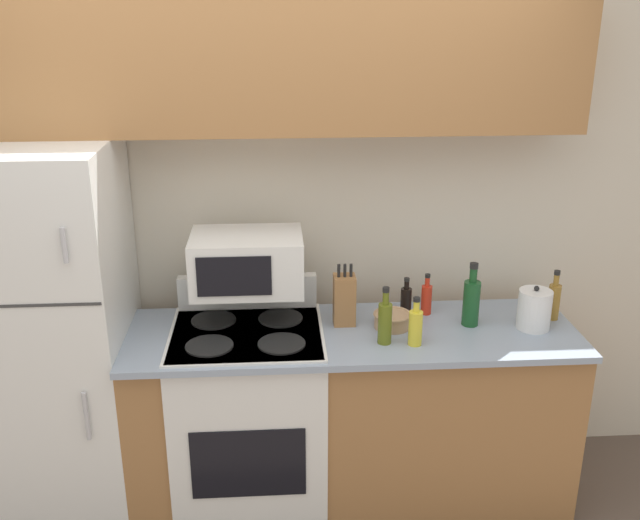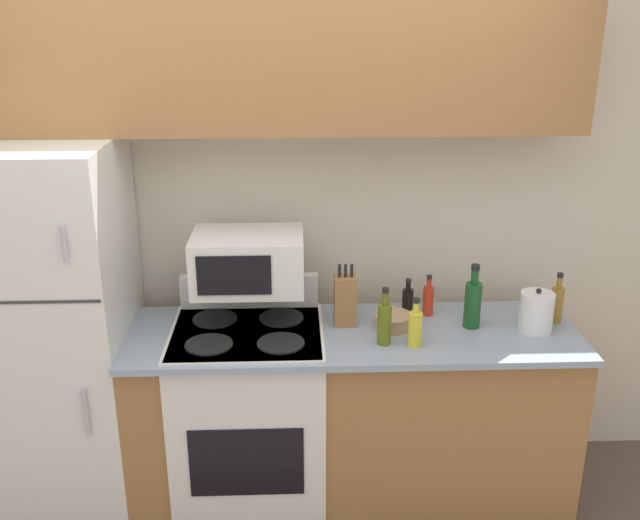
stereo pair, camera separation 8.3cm
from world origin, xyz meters
TOP-DOWN VIEW (x-y plane):
  - wall_back at (0.00, 0.74)m, footprint 8.00×0.05m
  - lower_cabinets at (0.33, 0.30)m, footprint 2.03×0.63m
  - refrigerator at (-1.01, 0.35)m, footprint 0.66×0.73m
  - upper_cabinets at (0.00, 0.55)m, footprint 2.69×0.33m
  - stove at (-0.15, 0.28)m, footprint 0.68×0.61m
  - microwave at (-0.14, 0.40)m, footprint 0.50×0.35m
  - knife_block at (0.30, 0.37)m, footprint 0.10×0.10m
  - bowl at (0.51, 0.31)m, footprint 0.17×0.17m
  - bottle_cooking_spray at (0.58, 0.13)m, footprint 0.06×0.06m
  - bottle_wine_green at (0.87, 0.31)m, footprint 0.08×0.08m
  - bottle_hot_sauce at (0.70, 0.45)m, footprint 0.05×0.05m
  - bottle_vinegar at (1.27, 0.35)m, footprint 0.06×0.06m
  - bottle_soy_sauce at (0.60, 0.46)m, footprint 0.05×0.05m
  - bottle_olive_oil at (0.45, 0.16)m, footprint 0.06×0.06m
  - kettle at (1.15, 0.26)m, footprint 0.15×0.15m

SIDE VIEW (x-z plane):
  - lower_cabinets at x=0.33m, z-range 0.00..0.92m
  - stove at x=-0.15m, z-range -0.06..1.02m
  - refrigerator at x=-1.01m, z-range 0.00..1.77m
  - bowl at x=0.51m, z-range 0.92..0.99m
  - bottle_soy_sauce at x=0.60m, z-range 0.90..1.08m
  - bottle_hot_sauce at x=0.70m, z-range 0.89..1.09m
  - bottle_cooking_spray at x=0.58m, z-range 0.89..1.11m
  - kettle at x=1.15m, z-range 0.90..1.11m
  - bottle_vinegar at x=1.27m, z-range 0.89..1.13m
  - bottle_olive_oil at x=0.45m, z-range 0.89..1.15m
  - bottle_wine_green at x=0.87m, z-range 0.88..1.18m
  - knife_block at x=0.30m, z-range 0.89..1.18m
  - microwave at x=-0.14m, z-range 1.09..1.34m
  - wall_back at x=0.00m, z-range 0.00..2.55m
  - upper_cabinets at x=0.00m, z-range 1.77..2.36m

